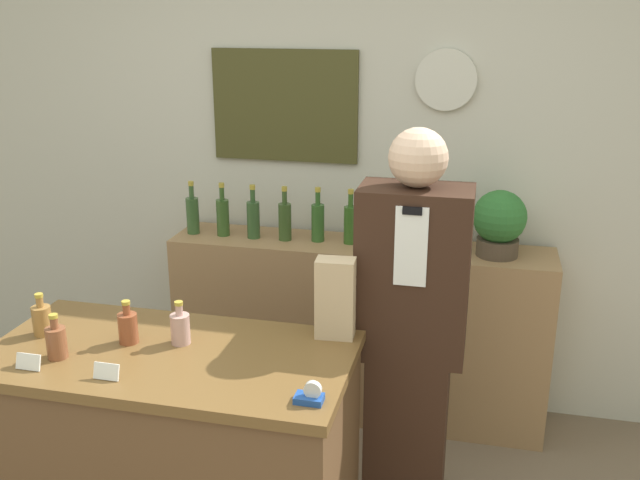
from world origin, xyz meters
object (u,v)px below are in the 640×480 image
object	(u,v)px
potted_plant	(499,222)
paper_bag	(335,298)
shopkeeper	(410,340)
tape_dispenser	(310,396)

from	to	relation	value
potted_plant	paper_bag	xyz separation A→B (m)	(-0.59, -0.98, -0.05)
shopkeeper	paper_bag	world-z (taller)	shopkeeper
paper_bag	tape_dispenser	size ratio (longest dim) A/B	3.38
shopkeeper	paper_bag	distance (m)	0.40
tape_dispenser	paper_bag	bearing A→B (deg)	92.90
paper_bag	tape_dispenser	xyz separation A→B (m)	(0.02, -0.48, -0.13)
shopkeeper	tape_dispenser	distance (m)	0.72
potted_plant	paper_bag	bearing A→B (deg)	-120.81
shopkeeper	tape_dispenser	size ratio (longest dim) A/B	18.65
tape_dispenser	potted_plant	bearing A→B (deg)	68.95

